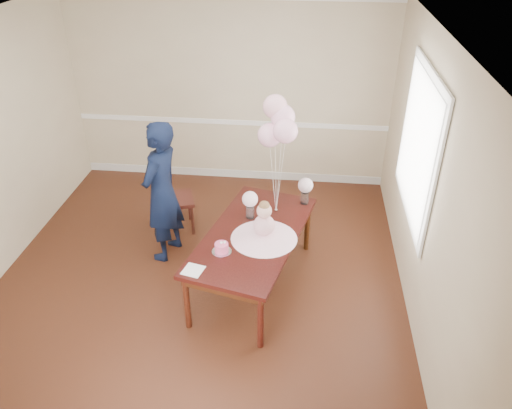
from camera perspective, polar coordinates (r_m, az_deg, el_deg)
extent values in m
cube|color=#33160C|center=(5.69, -6.52, -8.75)|extent=(4.50, 5.00, 0.00)
cube|color=silver|center=(4.46, -8.69, 18.78)|extent=(4.50, 5.00, 0.02)
cube|color=#BEAC8B|center=(7.19, -3.01, 12.74)|extent=(4.50, 0.02, 2.70)
cube|color=#BEAC8B|center=(3.08, -18.21, -19.21)|extent=(4.50, 0.02, 2.70)
cube|color=#BEAC8B|center=(4.94, 18.88, 1.84)|extent=(0.02, 5.00, 2.70)
cube|color=white|center=(7.33, -2.92, 9.38)|extent=(4.50, 0.02, 0.07)
cube|color=silver|center=(7.69, -2.75, 3.58)|extent=(4.50, 0.02, 0.12)
cube|color=white|center=(5.29, 18.08, 6.41)|extent=(0.02, 1.66, 1.56)
cube|color=silver|center=(5.28, 17.89, 6.42)|extent=(0.01, 1.50, 1.40)
cube|color=black|center=(5.23, -0.33, -3.51)|extent=(1.31, 1.98, 0.05)
cube|color=black|center=(5.27, -0.33, -4.11)|extent=(1.20, 1.87, 0.09)
cylinder|color=black|center=(4.98, -7.91, -11.01)|extent=(0.08, 0.08, 0.63)
cylinder|color=black|center=(4.75, 0.52, -13.24)|extent=(0.08, 0.08, 0.63)
cylinder|color=black|center=(6.18, -0.94, -1.23)|extent=(0.08, 0.08, 0.63)
cylinder|color=black|center=(5.99, 5.88, -2.57)|extent=(0.08, 0.08, 0.63)
cone|color=#FFBBD1|center=(5.12, 0.92, -3.46)|extent=(0.83, 0.83, 0.09)
sphere|color=#E691C4|center=(5.05, 0.93, -2.36)|extent=(0.22, 0.22, 0.22)
sphere|color=beige|center=(4.96, 0.95, -0.71)|extent=(0.15, 0.15, 0.15)
sphere|color=brown|center=(4.93, 0.96, -0.18)|extent=(0.11, 0.11, 0.11)
cylinder|color=#B9B8BD|center=(4.97, -3.94, -5.38)|extent=(0.24, 0.24, 0.01)
cylinder|color=#E74980|center=(4.94, -3.96, -4.92)|extent=(0.16, 0.16, 0.09)
sphere|color=white|center=(4.90, -3.98, -4.37)|extent=(0.03, 0.03, 0.03)
sphere|color=white|center=(4.91, -3.61, -4.32)|extent=(0.03, 0.03, 0.03)
cylinder|color=silver|center=(5.43, -0.68, -0.86)|extent=(0.11, 0.11, 0.14)
sphere|color=#F5CED4|center=(5.34, -0.69, 0.62)|extent=(0.17, 0.17, 0.17)
cylinder|color=silver|center=(5.71, 5.60, 0.78)|extent=(0.11, 0.11, 0.14)
sphere|color=beige|center=(5.63, 5.68, 2.20)|extent=(0.17, 0.17, 0.17)
cube|color=white|center=(4.76, -7.20, -7.46)|extent=(0.22, 0.22, 0.01)
cylinder|color=#B4B4B8|center=(5.58, 2.32, -0.66)|extent=(0.04, 0.04, 0.02)
sphere|color=#F3ACC8|center=(5.19, 1.57, 7.93)|extent=(0.25, 0.25, 0.25)
sphere|color=#F9B1CF|center=(5.06, 3.38, 8.39)|extent=(0.25, 0.25, 0.25)
sphere|color=#F7AFCF|center=(5.17, 3.09, 9.98)|extent=(0.25, 0.25, 0.25)
sphere|color=#EFA9B8|center=(5.17, 2.20, 11.12)|extent=(0.25, 0.25, 0.25)
cylinder|color=white|center=(5.40, 1.95, 2.84)|extent=(0.08, 0.02, 0.76)
cylinder|color=white|center=(5.34, 2.80, 3.00)|extent=(0.08, 0.07, 0.85)
cylinder|color=white|center=(5.38, 2.67, 3.81)|extent=(0.04, 0.08, 0.94)
cylinder|color=white|center=(5.38, 2.25, 4.35)|extent=(0.05, 0.11, 1.03)
cube|color=#37130F|center=(6.36, -9.13, 0.57)|extent=(0.54, 0.54, 0.05)
cylinder|color=#34190E|center=(6.32, -10.38, -2.15)|extent=(0.05, 0.05, 0.41)
cylinder|color=black|center=(6.34, -7.27, -1.79)|extent=(0.05, 0.05, 0.41)
cylinder|color=black|center=(6.62, -10.59, -0.53)|extent=(0.05, 0.05, 0.41)
cylinder|color=#3D1510|center=(6.63, -7.61, -0.18)|extent=(0.05, 0.05, 0.41)
cylinder|color=#3A180F|center=(6.06, -11.01, 1.80)|extent=(0.05, 0.05, 0.54)
cylinder|color=#381D0F|center=(6.37, -11.19, 3.30)|extent=(0.05, 0.05, 0.54)
cube|color=black|center=(6.27, -11.00, 1.64)|extent=(0.15, 0.37, 0.05)
cube|color=#34170E|center=(6.20, -11.14, 2.88)|extent=(0.15, 0.37, 0.05)
cube|color=#3D1E10|center=(6.13, -11.29, 4.14)|extent=(0.15, 0.37, 0.05)
imported|color=black|center=(5.71, -10.72, 1.37)|extent=(0.55, 0.70, 1.69)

